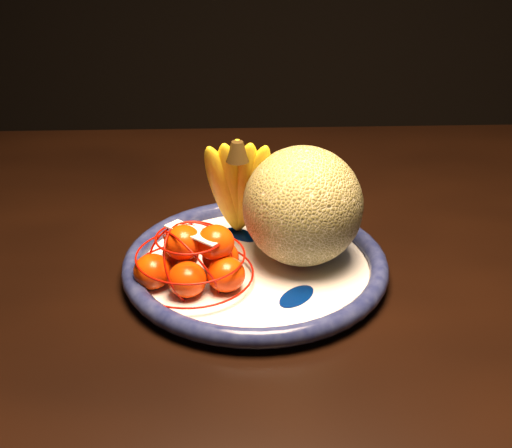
# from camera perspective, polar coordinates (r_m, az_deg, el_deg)

# --- Properties ---
(dining_table) EXTENTS (1.64, 1.12, 0.76)m
(dining_table) POSITION_cam_1_polar(r_m,az_deg,el_deg) (1.06, -2.02, -5.17)
(dining_table) COLOR black
(dining_table) RESTS_ON ground
(fruit_bowl) EXTENTS (0.34, 0.34, 0.03)m
(fruit_bowl) POSITION_cam_1_polar(r_m,az_deg,el_deg) (0.93, -0.07, -3.36)
(fruit_bowl) COLOR white
(fruit_bowl) RESTS_ON dining_table
(cantaloupe) EXTENTS (0.15, 0.15, 0.15)m
(cantaloupe) POSITION_cam_1_polar(r_m,az_deg,el_deg) (0.91, 3.76, 1.44)
(cantaloupe) COLOR olive
(cantaloupe) RESTS_ON fruit_bowl
(banana_bunch) EXTENTS (0.11, 0.11, 0.17)m
(banana_bunch) POSITION_cam_1_polar(r_m,az_deg,el_deg) (0.95, -1.48, 3.24)
(banana_bunch) COLOR yellow
(banana_bunch) RESTS_ON fruit_bowl
(mandarin_bag) EXTENTS (0.17, 0.17, 0.10)m
(mandarin_bag) POSITION_cam_1_polar(r_m,az_deg,el_deg) (0.88, -4.98, -2.94)
(mandarin_bag) COLOR #FF4200
(mandarin_bag) RESTS_ON fruit_bowl
(price_tag) EXTENTS (0.08, 0.06, 0.01)m
(price_tag) POSITION_cam_1_polar(r_m,az_deg,el_deg) (0.87, -4.94, -0.71)
(price_tag) COLOR white
(price_tag) RESTS_ON mandarin_bag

